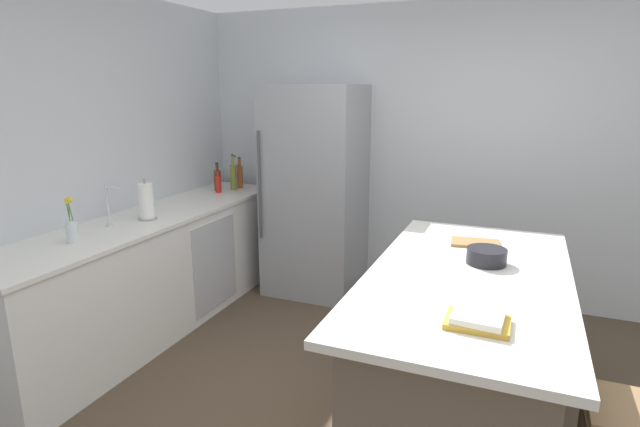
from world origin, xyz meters
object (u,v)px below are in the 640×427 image
paper_towel_roll (146,202)px  olive_oil_bottle (233,176)px  soda_bottle (235,174)px  cookbook_stack (478,320)px  syrup_bottle (218,180)px  kitchen_island (462,354)px  vinegar_bottle (240,176)px  sink_faucet (109,205)px  cutting_board (475,243)px  refrigerator (315,192)px  mixing_bowl (486,256)px  flower_vase (71,227)px  hot_sauce_bottle (218,184)px

paper_towel_roll → olive_oil_bottle: bearing=90.4°
soda_bottle → cookbook_stack: bearing=-42.0°
syrup_bottle → kitchen_island: bearing=-30.0°
syrup_bottle → cookbook_stack: syrup_bottle is taller
vinegar_bottle → kitchen_island: bearing=-34.8°
sink_faucet → syrup_bottle: sink_faucet is taller
olive_oil_bottle → cutting_board: olive_oil_bottle is taller
refrigerator → soda_bottle: bearing=171.4°
refrigerator → vinegar_bottle: size_ratio=6.33×
vinegar_bottle → mixing_bowl: 2.85m
paper_towel_roll → syrup_bottle: bearing=96.3°
sink_faucet → soda_bottle: soda_bottle is taller
kitchen_island → olive_oil_bottle: bearing=147.1°
sink_faucet → mixing_bowl: size_ratio=1.39×
flower_vase → vinegar_bottle: vinegar_bottle is taller
cookbook_stack → mixing_bowl: bearing=92.1°
kitchen_island → soda_bottle: 3.08m
kitchen_island → flower_vase: flower_vase is taller
sink_faucet → mixing_bowl: bearing=3.2°
vinegar_bottle → syrup_bottle: 0.24m
vinegar_bottle → mixing_bowl: vinegar_bottle is taller
paper_towel_roll → hot_sauce_bottle: bearing=93.5°
sink_faucet → paper_towel_roll: 0.28m
hot_sauce_bottle → cookbook_stack: hot_sauce_bottle is taller
paper_towel_roll → mixing_bowl: size_ratio=1.45×
flower_vase → olive_oil_bottle: bearing=89.2°
vinegar_bottle → olive_oil_bottle: (-0.01, -0.11, 0.01)m
soda_bottle → vinegar_bottle: size_ratio=1.01×
soda_bottle → olive_oil_bottle: olive_oil_bottle is taller
soda_bottle → refrigerator: bearing=-8.6°
olive_oil_bottle → cookbook_stack: bearing=-40.7°
vinegar_bottle → hot_sauce_bottle: 0.29m
refrigerator → mixing_bowl: refrigerator is taller
paper_towel_roll → cookbook_stack: (2.47, -0.91, -0.09)m
kitchen_island → sink_faucet: bearing=178.7°
vinegar_bottle → syrup_bottle: size_ratio=1.12×
olive_oil_bottle → cutting_board: 2.57m
olive_oil_bottle → cookbook_stack: 3.28m
vinegar_bottle → syrup_bottle: vinegar_bottle is taller
paper_towel_roll → cutting_board: (2.35, 0.23, -0.11)m
sink_faucet → hot_sauce_bottle: (0.04, 1.31, -0.07)m
olive_oil_bottle → hot_sauce_bottle: (-0.06, -0.18, -0.04)m
vinegar_bottle → syrup_bottle: bearing=-120.7°
paper_towel_roll → soda_bottle: bearing=94.4°
vinegar_bottle → mixing_bowl: (2.45, -1.45, -0.06)m
flower_vase → soda_bottle: bearing=92.1°
refrigerator → sink_faucet: bearing=-121.3°
soda_bottle → mixing_bowl: bearing=-31.0°
cutting_board → refrigerator: bearing=145.4°
paper_towel_roll → vinegar_bottle: bearing=90.1°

